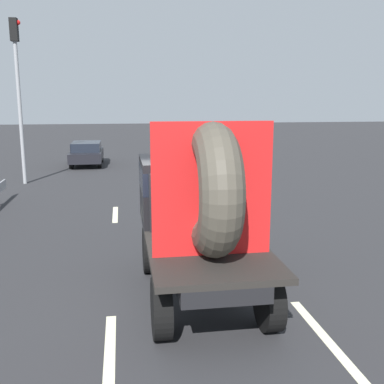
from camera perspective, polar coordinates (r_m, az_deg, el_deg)
ground_plane at (r=8.95m, az=-0.11°, el=-12.23°), size 120.00×120.00×0.00m
flatbed_truck at (r=8.64m, az=0.63°, el=-1.44°), size 2.02×4.49×3.27m
distant_sedan at (r=25.92m, az=-12.92°, el=4.77°), size 1.67×3.90×1.27m
traffic_light at (r=20.83m, az=-20.78°, el=12.84°), size 0.42×0.36×6.78m
lane_dash_left_near at (r=7.17m, az=-10.15°, el=-18.82°), size 0.16×2.19×0.01m
lane_dash_left_far at (r=14.77m, az=-9.49°, el=-2.74°), size 0.16×2.04×0.01m
lane_dash_right_near at (r=7.65m, az=16.30°, el=-17.05°), size 0.16×2.61×0.01m
lane_dash_right_far at (r=15.18m, az=2.94°, el=-2.22°), size 0.16×2.53×0.01m
oncoming_car at (r=38.37m, az=1.78°, el=7.17°), size 1.69×3.94×1.28m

